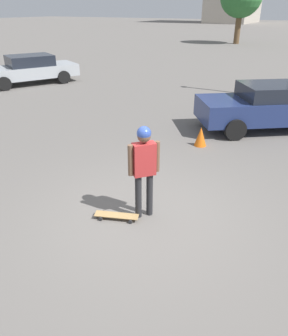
{
  "coord_description": "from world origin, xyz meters",
  "views": [
    {
      "loc": [
        4.54,
        2.63,
        3.6
      ],
      "look_at": [
        0.0,
        0.0,
        1.01
      ],
      "focal_mm": 35.0,
      "sensor_mm": 36.0,
      "label": 1
    }
  ],
  "objects_px": {
    "car_parked_far": "(29,69)",
    "car_parked_near": "(269,106)",
    "person": "(144,162)",
    "traffic_cone": "(201,137)",
    "skateboard": "(117,216)"
  },
  "relations": [
    {
      "from": "person",
      "to": "traffic_cone",
      "type": "xyz_separation_m",
      "value": [
        -3.86,
        -0.36,
        -0.86
      ]
    },
    {
      "from": "traffic_cone",
      "to": "person",
      "type": "bearing_deg",
      "value": 5.4
    },
    {
      "from": "car_parked_far",
      "to": "traffic_cone",
      "type": "height_order",
      "value": "car_parked_far"
    },
    {
      "from": "person",
      "to": "traffic_cone",
      "type": "distance_m",
      "value": 3.97
    },
    {
      "from": "skateboard",
      "to": "traffic_cone",
      "type": "height_order",
      "value": "traffic_cone"
    },
    {
      "from": "skateboard",
      "to": "car_parked_far",
      "type": "xyz_separation_m",
      "value": [
        -7.84,
        -10.76,
        0.67
      ]
    },
    {
      "from": "car_parked_near",
      "to": "car_parked_far",
      "type": "height_order",
      "value": "car_parked_near"
    },
    {
      "from": "car_parked_far",
      "to": "car_parked_near",
      "type": "bearing_deg",
      "value": 110.99
    },
    {
      "from": "car_parked_near",
      "to": "traffic_cone",
      "type": "height_order",
      "value": "car_parked_near"
    },
    {
      "from": "skateboard",
      "to": "traffic_cone",
      "type": "bearing_deg",
      "value": -111.14
    },
    {
      "from": "skateboard",
      "to": "car_parked_far",
      "type": "height_order",
      "value": "car_parked_far"
    },
    {
      "from": "car_parked_near",
      "to": "traffic_cone",
      "type": "relative_size",
      "value": 8.24
    },
    {
      "from": "car_parked_near",
      "to": "car_parked_far",
      "type": "xyz_separation_m",
      "value": [
        -1.15,
        -12.09,
        -0.02
      ]
    },
    {
      "from": "skateboard",
      "to": "traffic_cone",
      "type": "distance_m",
      "value": 4.23
    },
    {
      "from": "car_parked_near",
      "to": "traffic_cone",
      "type": "distance_m",
      "value": 2.83
    }
  ]
}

